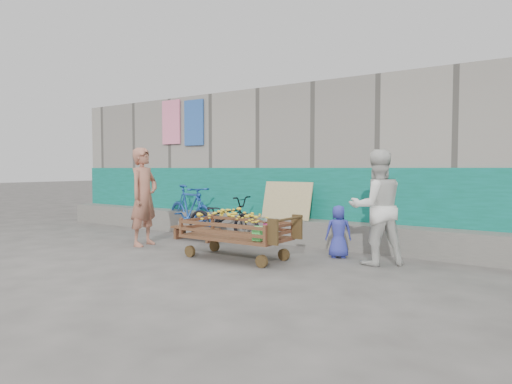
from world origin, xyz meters
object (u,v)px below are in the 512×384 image
Objects in this scene: vendor_man at (144,197)px; woman at (377,207)px; banana_cart at (234,225)px; child at (339,231)px; bicycle_blue at (190,210)px; bench at (195,231)px; bicycle_dark at (223,218)px.

woman is (4.02, 0.80, -0.05)m from vendor_man.
banana_cart is 2.17× the size of child.
child is 0.47× the size of bicycle_blue.
banana_cart is at bearing -104.75° from bicycle_blue.
woman is (1.94, 0.85, 0.32)m from banana_cart.
woman is at bearing -80.62° from bicycle_blue.
bicycle_blue is at bearing 147.09° from banana_cart.
vendor_man is (-0.37, -0.95, 0.69)m from bench.
woman is 1.01× the size of bicycle_dark.
bicycle_dark is at bearing -37.30° from child.
bench is at bearing -30.64° from vendor_man.
bicycle_dark reaches higher than banana_cart.
bicycle_dark is at bearing -42.08° from vendor_man.
bicycle_blue is (-0.61, 0.51, 0.33)m from bench.
vendor_man reaches higher than bicycle_blue.
banana_cart is at bearing -139.03° from bicycle_dark.
woman reaches higher than child.
bench is 0.59× the size of bicycle_blue.
bench is 0.62× the size of woman.
vendor_man reaches higher than child.
bicycle_blue is at bearing -0.04° from vendor_man.
vendor_man is 1.56m from bicycle_dark.
bicycle_blue reaches higher than bench.
vendor_man is at bearing -30.42° from woman.
banana_cart reaches higher than bench.
bicycle_dark is (-3.22, 0.46, -0.40)m from woman.
banana_cart is 2.77m from bicycle_blue.
child is at bearing -80.02° from bicycle_blue.
child is at bearing -83.98° from vendor_man.
woman is at bearing -101.47° from bicycle_dark.
child is (3.36, 0.94, -0.47)m from vendor_man.
bicycle_dark is at bearing 134.31° from banana_cart.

